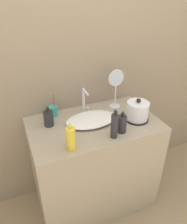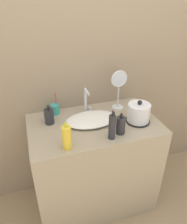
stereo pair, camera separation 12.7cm
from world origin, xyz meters
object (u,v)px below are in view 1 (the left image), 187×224
at_px(faucet, 85,100).
at_px(hand_cream_bottle, 122,124).
at_px(mouthwash_bottle, 71,139).
at_px(vanity_mirror, 116,86).
at_px(shampoo_bottle, 114,126).
at_px(electric_kettle, 137,112).
at_px(toothbrush_cup, 53,111).
at_px(lotion_bottle, 49,118).

relative_size(faucet, hand_cream_bottle, 1.25).
relative_size(mouthwash_bottle, vanity_mirror, 0.62).
distance_m(faucet, hand_cream_bottle, 0.39).
distance_m(shampoo_bottle, hand_cream_bottle, 0.09).
height_order(electric_kettle, toothbrush_cup, toothbrush_cup).
xyz_separation_m(lotion_bottle, hand_cream_bottle, (0.47, -0.29, 0.01)).
distance_m(hand_cream_bottle, vanity_mirror, 0.40).
xyz_separation_m(electric_kettle, shampoo_bottle, (-0.28, -0.14, 0.02)).
height_order(shampoo_bottle, mouthwash_bottle, shampoo_bottle).
relative_size(electric_kettle, lotion_bottle, 1.18).
relative_size(electric_kettle, hand_cream_bottle, 1.08).
height_order(faucet, mouthwash_bottle, faucet).
height_order(electric_kettle, lotion_bottle, electric_kettle).
relative_size(faucet, electric_kettle, 1.16).
distance_m(lotion_bottle, vanity_mirror, 0.62).
height_order(lotion_bottle, hand_cream_bottle, hand_cream_bottle).
relative_size(electric_kettle, vanity_mirror, 0.55).
xyz_separation_m(mouthwash_bottle, vanity_mirror, (0.53, 0.40, 0.11)).
bearing_deg(shampoo_bottle, faucet, 99.47).
distance_m(electric_kettle, shampoo_bottle, 0.31).
relative_size(shampoo_bottle, mouthwash_bottle, 1.05).
height_order(mouthwash_bottle, hand_cream_bottle, mouthwash_bottle).
bearing_deg(shampoo_bottle, toothbrush_cup, 124.89).
bearing_deg(hand_cream_bottle, toothbrush_cup, 133.71).
relative_size(shampoo_bottle, hand_cream_bottle, 1.26).
relative_size(faucet, toothbrush_cup, 1.12).
xyz_separation_m(shampoo_bottle, mouthwash_bottle, (-0.32, -0.01, -0.01)).
height_order(toothbrush_cup, lotion_bottle, toothbrush_cup).
bearing_deg(vanity_mirror, electric_kettle, -76.31).
bearing_deg(electric_kettle, hand_cream_bottle, -152.87).
height_order(electric_kettle, mouthwash_bottle, mouthwash_bottle).
bearing_deg(mouthwash_bottle, hand_cream_bottle, 6.77).
bearing_deg(lotion_bottle, toothbrush_cup, 63.26).
distance_m(electric_kettle, toothbrush_cup, 0.68).
bearing_deg(lotion_bottle, electric_kettle, -15.86).
height_order(shampoo_bottle, hand_cream_bottle, shampoo_bottle).
bearing_deg(electric_kettle, toothbrush_cup, 151.69).
height_order(faucet, hand_cream_bottle, faucet).
height_order(lotion_bottle, shampoo_bottle, shampoo_bottle).
relative_size(electric_kettle, toothbrush_cup, 0.96).
distance_m(faucet, mouthwash_bottle, 0.48).
height_order(faucet, lotion_bottle, faucet).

